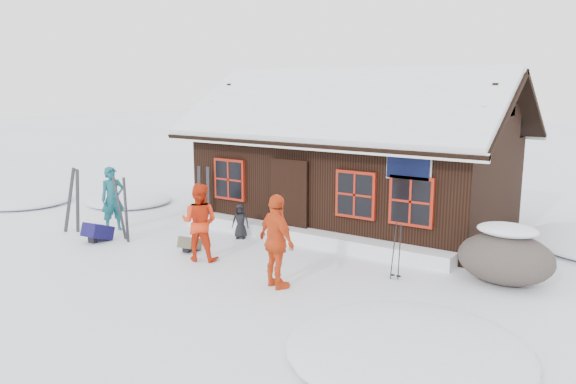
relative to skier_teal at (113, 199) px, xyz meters
The scene contains 15 objects.
ground 3.61m from the skier_teal, ahead, with size 120.00×120.00×0.00m, color white.
mountain_hut 6.84m from the skier_teal, 42.92° to the left, with size 8.90×6.09×4.42m.
snow_drift 5.38m from the skier_teal, 20.91° to the left, with size 7.60×0.60×0.35m, color white.
snow_mounds 5.43m from the skier_teal, 16.46° to the left, with size 20.60×13.20×0.48m.
skier_teal is the anchor object (origin of this frame).
skier_orange_left 3.82m from the skier_teal, ahead, with size 0.86×0.67×1.77m, color red.
skier_orange_right 6.34m from the skier_teal, 10.06° to the right, with size 1.09×0.45×1.86m, color #D44215.
skier_crouched 3.65m from the skier_teal, 21.22° to the left, with size 0.44×0.29×0.90m, color black.
boulder 10.02m from the skier_teal, ahead, with size 1.88×1.41×1.10m.
ski_pair_left 1.01m from the skier_teal, 132.65° to the right, with size 0.72×0.24×1.82m.
ski_pair_mid 1.11m from the skier_teal, 26.03° to the right, with size 0.60×0.18×1.68m.
ski_pair_right 2.45m from the skier_teal, 49.08° to the left, with size 0.41×0.14×1.73m.
ski_poles 8.01m from the skier_teal, ahead, with size 0.22×0.11×1.22m.
backpack_blue 1.32m from the skier_teal, 59.59° to the right, with size 0.49×0.64×0.35m, color #120F41.
backpack_olive 3.22m from the skier_teal, ahead, with size 0.38×0.50×0.27m, color #4D4D37.
Camera 1 is at (8.84, -9.29, 3.90)m, focal length 35.00 mm.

